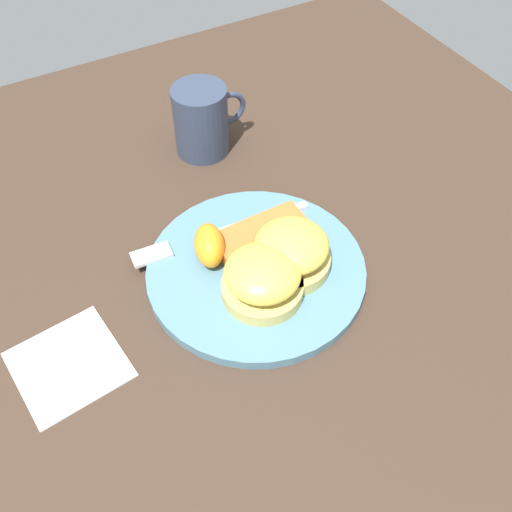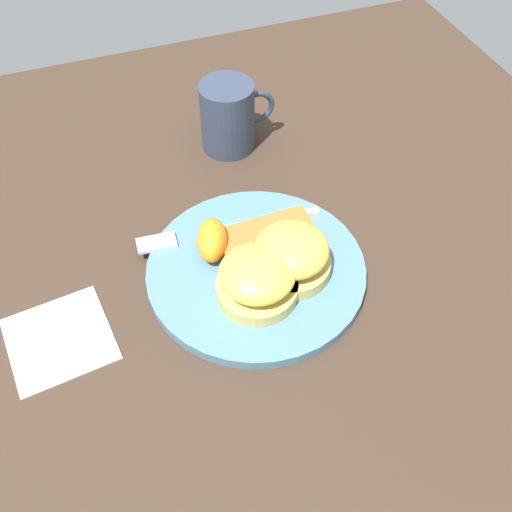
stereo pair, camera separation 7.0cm
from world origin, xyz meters
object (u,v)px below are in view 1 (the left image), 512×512
object	(u,v)px
sandwich_benedict_right	(291,251)
fork	(211,236)
cup	(202,120)
sandwich_benedict_left	(262,278)
orange_wedge	(209,245)
hashbrown_patty	(267,242)

from	to	relation	value
sandwich_benedict_right	fork	size ratio (longest dim) A/B	0.40
sandwich_benedict_right	cup	bearing A→B (deg)	87.51
cup	fork	bearing A→B (deg)	-113.01
sandwich_benedict_left	orange_wedge	world-z (taller)	sandwich_benedict_left
sandwich_benedict_right	fork	distance (m)	0.11
hashbrown_patty	orange_wedge	size ratio (longest dim) A/B	1.97
sandwich_benedict_right	fork	xyz separation A→B (m)	(-0.06, 0.09, -0.02)
sandwich_benedict_left	hashbrown_patty	world-z (taller)	sandwich_benedict_left
sandwich_benedict_left	hashbrown_patty	distance (m)	0.07
fork	sandwich_benedict_right	bearing A→B (deg)	-54.62
cup	orange_wedge	bearing A→B (deg)	-113.59
sandwich_benedict_left	cup	world-z (taller)	cup
orange_wedge	sandwich_benedict_right	bearing A→B (deg)	-36.75
sandwich_benedict_right	orange_wedge	bearing A→B (deg)	143.25
orange_wedge	fork	xyz separation A→B (m)	(0.02, 0.03, -0.02)
fork	cup	xyz separation A→B (m)	(0.07, 0.17, 0.03)
orange_wedge	cup	world-z (taller)	cup
sandwich_benedict_right	hashbrown_patty	xyz separation A→B (m)	(-0.01, 0.04, -0.02)
sandwich_benedict_left	fork	bearing A→B (deg)	97.01
orange_wedge	fork	world-z (taller)	orange_wedge
sandwich_benedict_left	sandwich_benedict_right	world-z (taller)	same
sandwich_benedict_right	hashbrown_patty	world-z (taller)	sandwich_benedict_right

